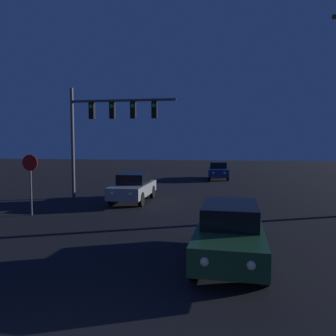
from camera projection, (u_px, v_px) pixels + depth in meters
car_near at (230, 232)px, 8.36m from camera, size 1.83×4.30×1.47m
car_mid at (134, 187)px, 17.17m from camera, size 1.70×4.25×1.47m
car_far at (218, 170)px, 28.28m from camera, size 1.77×4.28×1.47m
traffic_signal_mast at (105, 121)px, 17.72m from camera, size 5.86×0.30×6.07m
stop_sign at (30, 174)px, 13.71m from camera, size 0.68×0.07×2.57m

